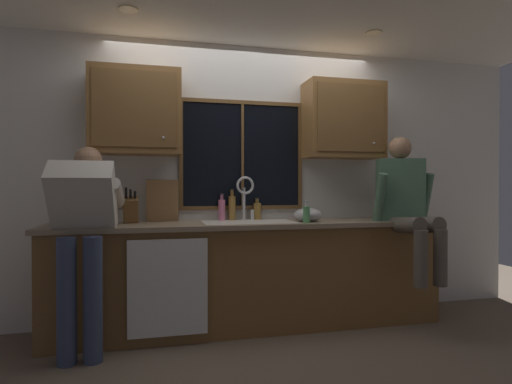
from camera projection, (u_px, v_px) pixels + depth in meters
back_wall at (243, 182)px, 3.99m from camera, size 5.75×0.12×2.55m
ceiling_downlight_left at (128, 9)px, 3.09m from camera, size 0.14×0.14×0.01m
ceiling_downlight_right at (374, 33)px, 3.57m from camera, size 0.14×0.14×0.01m
window_glass at (242, 155)px, 3.91m from camera, size 1.10×0.02×0.95m
window_frame_top at (242, 102)px, 3.90m from camera, size 1.17×0.02×0.04m
window_frame_bottom at (242, 208)px, 3.91m from camera, size 1.17×0.02×0.04m
window_frame_left at (181, 154)px, 3.77m from camera, size 0.03×0.02×0.95m
window_frame_right at (300, 156)px, 4.04m from camera, size 0.03×0.02×0.95m
window_mullion_center at (243, 155)px, 3.90m from camera, size 0.02×0.02×0.95m
lower_cabinet_run at (251, 276)px, 3.66m from camera, size 3.35×0.58×0.88m
countertop at (252, 224)px, 3.63m from camera, size 3.41×0.62×0.04m
dishwasher_front at (168, 288)px, 3.18m from camera, size 0.60×0.02×0.74m
upper_cabinet_left at (136, 112)px, 3.53m from camera, size 0.75×0.36×0.72m
upper_cabinet_right at (344, 120)px, 3.97m from camera, size 0.75×0.36×0.72m
sink at (249, 233)px, 3.64m from camera, size 0.80×0.46×0.21m
faucet at (246, 193)px, 3.81m from camera, size 0.18×0.09×0.40m
person_standing at (83, 224)px, 3.03m from camera, size 0.53×0.70×1.54m
person_sitting_on_counter at (406, 201)px, 3.69m from camera, size 0.54×0.65×1.26m
knife_block at (131, 210)px, 3.52m from camera, size 0.12×0.18×0.32m
cutting_board at (162, 201)px, 3.67m from camera, size 0.28×0.10×0.37m
mixing_bowl at (308, 215)px, 3.71m from camera, size 0.25×0.25×0.13m
soap_dispenser at (307, 214)px, 3.54m from camera, size 0.06×0.07×0.20m
bottle_green_glass at (222, 209)px, 3.78m from camera, size 0.06×0.06×0.25m
bottle_tall_clear at (257, 211)px, 3.90m from camera, size 0.07×0.07×0.21m
bottle_amber_small at (232, 207)px, 3.83m from camera, size 0.07×0.07×0.29m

